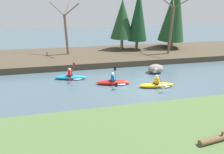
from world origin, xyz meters
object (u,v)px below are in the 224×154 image
object	(u,v)px
kayaker_lead	(158,85)
kayaker_middle	(115,82)
driftwood_log	(218,139)
kayaker_trailing	(72,77)
boulder_midstream	(156,69)

from	to	relation	value
kayaker_lead	kayaker_middle	bearing A→B (deg)	164.69
kayaker_lead	driftwood_log	size ratio (longest dim) A/B	1.54
kayaker_trailing	boulder_midstream	distance (m)	7.66
boulder_midstream	kayaker_lead	bearing A→B (deg)	-110.89
kayaker_trailing	kayaker_lead	bearing A→B (deg)	-13.97
kayaker_middle	driftwood_log	distance (m)	8.16
boulder_midstream	driftwood_log	distance (m)	9.66
kayaker_lead	kayaker_trailing	bearing A→B (deg)	160.53
driftwood_log	kayaker_trailing	bearing A→B (deg)	116.41
kayaker_middle	boulder_midstream	size ratio (longest dim) A/B	1.94
kayaker_lead	kayaker_trailing	size ratio (longest dim) A/B	1.00
kayaker_middle	boulder_midstream	bearing A→B (deg)	32.67
boulder_midstream	driftwood_log	bearing A→B (deg)	-99.66
kayaker_lead	kayaker_trailing	distance (m)	7.15
kayaker_trailing	driftwood_log	distance (m)	11.24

